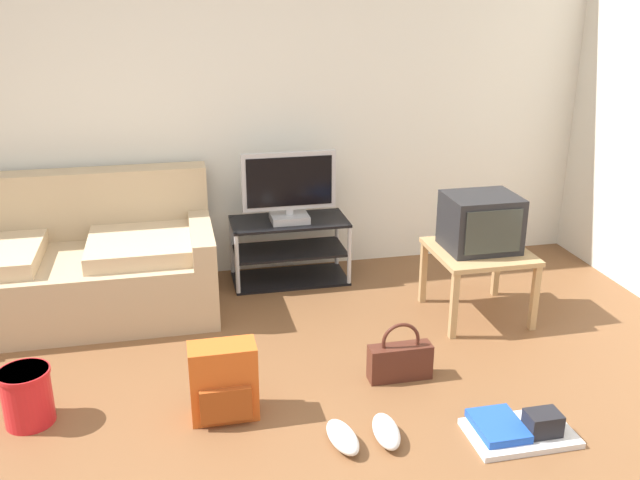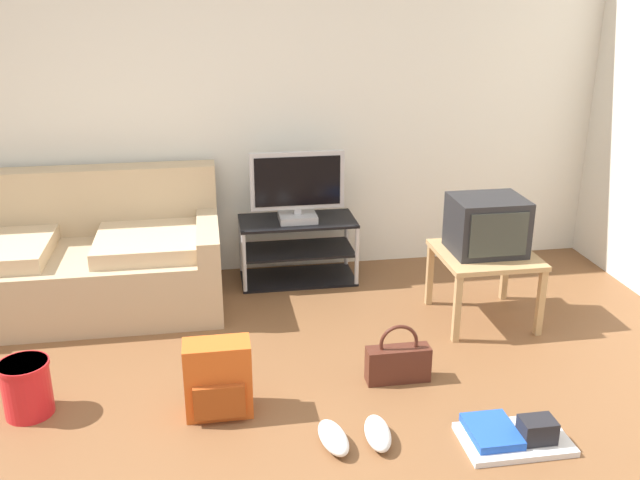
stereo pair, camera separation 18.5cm
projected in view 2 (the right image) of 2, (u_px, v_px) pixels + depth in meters
name	position (u px, v px, depth m)	size (l,w,h in m)	color
wall_back	(187.00, 87.00, 4.82)	(9.00, 0.10, 2.70)	silver
couch	(79.00, 261.00, 4.60)	(1.84, 0.92, 0.86)	tan
tv_stand	(298.00, 250.00, 5.02)	(0.82, 0.41, 0.45)	black
flat_tv	(297.00, 187.00, 4.84)	(0.65, 0.22, 0.49)	#B2B2B7
side_table	(485.00, 262.00, 4.37)	(0.59, 0.59, 0.45)	tan
crt_tv	(487.00, 225.00, 4.31)	(0.44, 0.37, 0.35)	#232326
backpack	(218.00, 379.00, 3.45)	(0.33, 0.25, 0.39)	#CC561E
handbag	(398.00, 362.00, 3.77)	(0.35, 0.11, 0.33)	#4C2319
cleaning_bucket	(26.00, 387.00, 3.46)	(0.25, 0.25, 0.29)	red
sneakers_pair	(356.00, 435.00, 3.27)	(0.36, 0.29, 0.09)	white
floor_tray	(513.00, 435.00, 3.28)	(0.50, 0.33, 0.14)	silver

